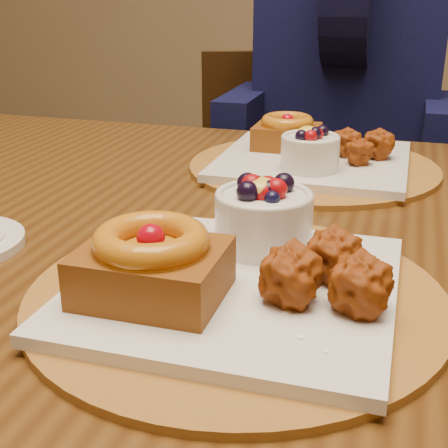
{
  "coord_description": "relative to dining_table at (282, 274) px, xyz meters",
  "views": [
    {
      "loc": [
        0.2,
        -0.66,
        1.03
      ],
      "look_at": [
        0.04,
        -0.13,
        0.81
      ],
      "focal_mm": 50.0,
      "sensor_mm": 36.0,
      "label": 1
    }
  ],
  "objects": [
    {
      "name": "chair_far",
      "position": [
        -0.17,
        0.84,
        -0.2
      ],
      "size": [
        0.53,
        0.53,
        0.86
      ],
      "rotation": [
        0.0,
        0.0,
        0.36
      ],
      "color": "black",
      "rests_on": "ground"
    },
    {
      "name": "diner",
      "position": [
        -0.01,
        0.78,
        0.2
      ],
      "size": [
        0.5,
        0.49,
        0.82
      ],
      "rotation": [
        0.0,
        0.0,
        -0.23
      ],
      "color": "black",
      "rests_on": "ground"
    },
    {
      "name": "place_setting_far",
      "position": [
        -0.0,
        0.22,
        0.1
      ],
      "size": [
        0.38,
        0.38,
        0.08
      ],
      "color": "brown",
      "rests_on": "dining_table"
    },
    {
      "name": "place_setting_near",
      "position": [
        -0.0,
        -0.21,
        0.11
      ],
      "size": [
        0.38,
        0.38,
        0.09
      ],
      "color": "brown",
      "rests_on": "dining_table"
    },
    {
      "name": "dining_table",
      "position": [
        0.0,
        0.0,
        0.0
      ],
      "size": [
        1.6,
        0.9,
        0.76
      ],
      "color": "#3A1F0A",
      "rests_on": "ground"
    }
  ]
}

